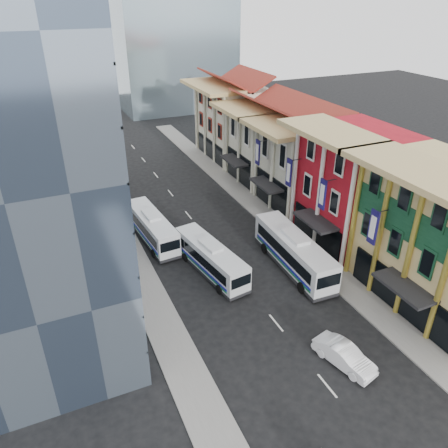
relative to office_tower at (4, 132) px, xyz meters
name	(u,v)px	position (x,y,z in m)	size (l,w,h in m)	color
ground	(336,397)	(17.00, -19.00, -15.00)	(200.00, 200.00, 0.00)	black
sidewalk_right	(279,226)	(25.50, 3.00, -14.93)	(3.00, 90.00, 0.15)	slate
sidewalk_left	(132,259)	(8.50, 3.00, -14.93)	(3.00, 90.00, 0.15)	slate
shophouse_red	(354,187)	(31.00, -2.00, -9.00)	(8.00, 10.00, 12.00)	#AA131D
shophouse_cream_near	(302,166)	(31.00, 7.50, -10.00)	(8.00, 9.00, 10.00)	beige
shophouse_cream_mid	(266,144)	(31.00, 16.50, -10.00)	(8.00, 9.00, 10.00)	beige
shophouse_cream_far	(234,122)	(31.00, 27.00, -9.50)	(8.00, 12.00, 11.00)	beige
office_tower	(4,132)	(0.00, 0.00, 0.00)	(12.00, 26.00, 30.00)	#43526A
office_block_far	(28,145)	(1.00, 23.00, -8.00)	(10.00, 18.00, 14.00)	gray
bus_left_near	(211,258)	(14.92, -2.14, -13.39)	(2.35, 10.03, 3.22)	silver
bus_left_far	(152,227)	(11.50, 6.00, -13.37)	(2.38, 10.18, 3.26)	silver
bus_right	(294,251)	(22.50, -4.65, -13.14)	(2.71, 11.58, 3.71)	silver
sedan_right	(344,356)	(19.24, -16.81, -14.21)	(1.67, 4.77, 1.58)	white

